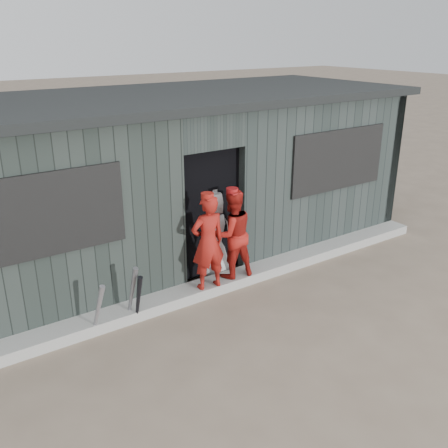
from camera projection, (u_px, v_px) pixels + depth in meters
ground at (309, 347)px, 5.91m from camera, size 80.00×80.00×0.00m
curb at (223, 283)px, 7.29m from camera, size 8.00×0.36×0.15m
bat_left at (98, 310)px, 5.99m from camera, size 0.18×0.30×0.74m
bat_mid at (132, 294)px, 6.30m from camera, size 0.14×0.30×0.81m
bat_right at (138, 300)px, 6.27m from camera, size 0.10×0.24×0.70m
player_red_left at (208, 242)px, 6.78m from camera, size 0.52×0.36×1.35m
player_red_right at (232, 234)px, 7.12m from camera, size 0.69×0.57×1.31m
player_grey_back at (213, 234)px, 7.43m from camera, size 0.76×0.60×1.37m
dugout at (165, 177)px, 8.16m from camera, size 8.30×3.30×2.62m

